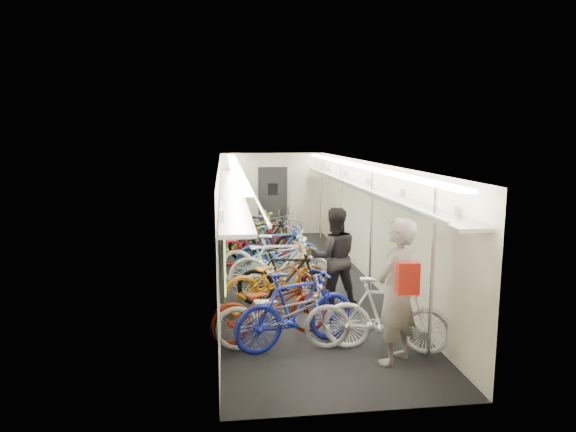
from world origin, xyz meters
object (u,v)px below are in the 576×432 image
object	(u,v)px
bicycle_1	(296,309)
passenger_mid	(334,257)
passenger_near	(396,291)
backpack	(408,278)
bicycle_0	(282,315)

from	to	relation	value
bicycle_1	passenger_mid	bearing A→B (deg)	-47.43
bicycle_1	passenger_near	world-z (taller)	passenger_near
backpack	bicycle_1	bearing A→B (deg)	137.93
bicycle_0	backpack	world-z (taller)	backpack
backpack	bicycle_0	bearing A→B (deg)	143.69
bicycle_0	passenger_near	xyz separation A→B (m)	(1.41, -0.57, 0.46)
passenger_near	passenger_mid	world-z (taller)	passenger_near
bicycle_0	passenger_mid	bearing A→B (deg)	-28.97
bicycle_0	passenger_near	world-z (taller)	passenger_near
passenger_near	bicycle_0	bearing A→B (deg)	-63.73
bicycle_0	bicycle_1	xyz separation A→B (m)	(0.20, 0.05, 0.06)
bicycle_0	passenger_mid	xyz separation A→B (m)	(1.09, 1.71, 0.37)
bicycle_1	passenger_mid	xyz separation A→B (m)	(0.89, 1.66, 0.31)
bicycle_1	backpack	xyz separation A→B (m)	(1.16, -1.13, 0.72)
passenger_near	backpack	size ratio (longest dim) A/B	5.03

